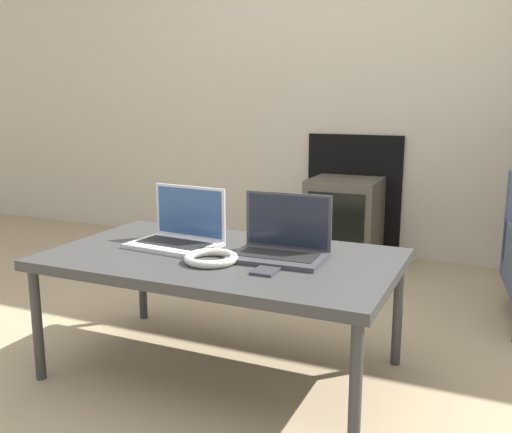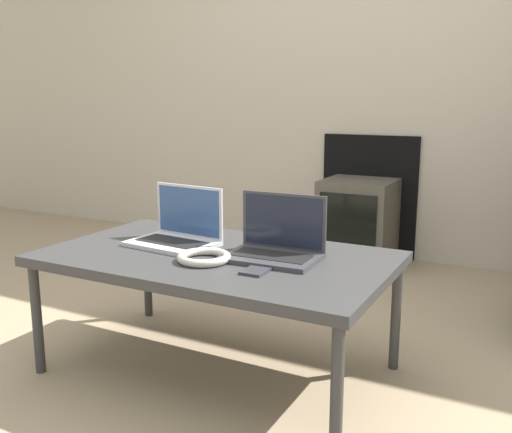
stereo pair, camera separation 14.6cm
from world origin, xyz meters
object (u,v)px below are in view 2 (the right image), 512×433
object	(u,v)px
headphones	(204,257)
laptop_left	(178,231)
tv	(358,222)
laptop_right	(276,244)
phone	(259,269)

from	to	relation	value
headphones	laptop_left	bearing A→B (deg)	143.91
tv	laptop_left	bearing A→B (deg)	-97.97
laptop_right	tv	size ratio (longest dim) A/B	0.63
laptop_left	phone	distance (m)	0.46
phone	tv	size ratio (longest dim) A/B	0.26
laptop_left	laptop_right	distance (m)	0.41
laptop_right	tv	distance (m)	1.57
laptop_left	tv	bearing A→B (deg)	87.48
laptop_left	tv	size ratio (longest dim) A/B	0.66
laptop_left	laptop_right	xyz separation A→B (m)	(0.41, 0.00, 0.00)
laptop_left	headphones	world-z (taller)	laptop_left
phone	tv	bearing A→B (deg)	97.08
headphones	tv	world-z (taller)	tv
phone	laptop_left	bearing A→B (deg)	158.59
laptop_right	headphones	distance (m)	0.25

